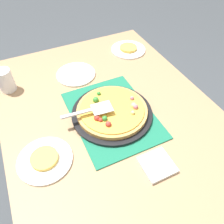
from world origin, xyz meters
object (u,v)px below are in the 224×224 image
(pizza, at_px, (112,110))
(cup_near, at_px, (5,80))
(served_slice_left, at_px, (128,48))
(pizza_server, at_px, (91,110))
(plate_far_right, at_px, (45,160))
(plate_near_left, at_px, (128,50))
(pizza_pan, at_px, (112,113))
(napkin_stack, at_px, (157,165))
(served_slice_right, at_px, (44,158))
(plate_side, at_px, (76,74))

(pizza, xyz_separation_m, cup_near, (0.40, 0.42, 0.03))
(pizza, distance_m, served_slice_left, 0.58)
(pizza_server, bearing_deg, plate_far_right, 115.42)
(plate_near_left, bearing_deg, pizza, 144.29)
(pizza, bearing_deg, plate_far_right, 107.43)
(plate_near_left, bearing_deg, pizza_pan, 144.27)
(plate_far_right, distance_m, served_slice_left, 0.90)
(plate_near_left, bearing_deg, napkin_stack, 159.64)
(served_slice_left, bearing_deg, served_slice_right, 130.20)
(pizza, xyz_separation_m, served_slice_left, (0.47, -0.34, -0.02))
(plate_side, bearing_deg, pizza_server, 173.16)
(plate_side, height_order, served_slice_left, served_slice_left)
(cup_near, bearing_deg, pizza, -133.92)
(served_slice_left, relative_size, pizza_server, 0.47)
(pizza, height_order, served_slice_left, pizza)
(pizza, distance_m, cup_near, 0.58)
(served_slice_left, distance_m, pizza_server, 0.63)
(pizza_pan, bearing_deg, pizza_server, 84.65)
(pizza_pan, height_order, pizza_server, pizza_server)
(plate_near_left, relative_size, plate_far_right, 1.00)
(pizza, bearing_deg, served_slice_right, 107.43)
(served_slice_left, height_order, pizza_server, pizza_server)
(pizza_pan, distance_m, napkin_stack, 0.32)
(plate_near_left, height_order, pizza_server, pizza_server)
(plate_near_left, height_order, served_slice_left, served_slice_left)
(plate_far_right, bearing_deg, cup_near, 7.70)
(plate_far_right, height_order, plate_side, same)
(plate_near_left, relative_size, napkin_stack, 1.83)
(pizza_pan, relative_size, plate_near_left, 1.73)
(plate_near_left, xyz_separation_m, cup_near, (-0.07, 0.75, 0.06))
(pizza_pan, xyz_separation_m, pizza, (-0.00, 0.00, 0.02))
(plate_far_right, relative_size, served_slice_right, 2.00)
(served_slice_right, bearing_deg, plate_side, -31.59)
(cup_near, bearing_deg, plate_near_left, -84.78)
(served_slice_left, xyz_separation_m, napkin_stack, (-0.79, 0.29, -0.01))
(cup_near, bearing_deg, plate_side, -95.25)
(plate_side, xyz_separation_m, pizza_server, (-0.36, 0.04, 0.06))
(served_slice_left, distance_m, cup_near, 0.76)
(pizza_pan, height_order, served_slice_right, served_slice_right)
(served_slice_left, bearing_deg, pizza_server, 136.60)
(served_slice_left, height_order, cup_near, cup_near)
(plate_far_right, bearing_deg, pizza, -72.57)
(plate_near_left, xyz_separation_m, plate_far_right, (-0.58, 0.68, 0.00))
(plate_side, height_order, pizza_server, pizza_server)
(napkin_stack, bearing_deg, pizza_server, 23.23)
(served_slice_right, bearing_deg, pizza, -72.57)
(plate_near_left, relative_size, served_slice_right, 2.00)
(plate_far_right, bearing_deg, served_slice_left, -49.80)
(napkin_stack, bearing_deg, pizza_pan, 7.85)
(plate_side, distance_m, pizza_server, 0.37)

